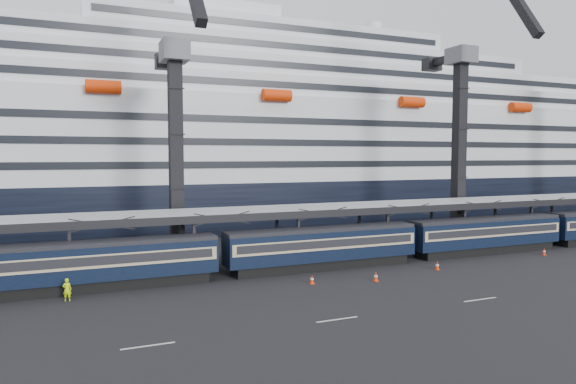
{
  "coord_description": "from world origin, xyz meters",
  "views": [
    {
      "loc": [
        -29.65,
        -32.9,
        10.62
      ],
      "look_at": [
        -11.58,
        10.0,
        7.37
      ],
      "focal_mm": 32.0,
      "sensor_mm": 36.0,
      "label": 1
    }
  ],
  "objects": [
    {
      "name": "ground",
      "position": [
        0.0,
        0.0,
        0.0
      ],
      "size": [
        260.0,
        260.0,
        0.0
      ],
      "primitive_type": "plane",
      "color": "black",
      "rests_on": "ground"
    },
    {
      "name": "train",
      "position": [
        -4.65,
        10.0,
        2.2
      ],
      "size": [
        133.05,
        3.0,
        4.05
      ],
      "color": "black",
      "rests_on": "ground"
    },
    {
      "name": "canopy",
      "position": [
        0.0,
        14.0,
        5.25
      ],
      "size": [
        130.0,
        6.25,
        5.53
      ],
      "color": "#919499",
      "rests_on": "ground"
    },
    {
      "name": "cruise_ship",
      "position": [
        -1.08,
        45.99,
        12.34
      ],
      "size": [
        214.09,
        28.84,
        34.0
      ],
      "color": "black",
      "rests_on": "ground"
    },
    {
      "name": "crane_dark_near",
      "position": [
        -20.0,
        18.59,
        11.93
      ],
      "size": [
        4.5,
        17.75,
        35.08
      ],
      "color": "#515359",
      "rests_on": "ground"
    },
    {
      "name": "crane_dark_mid",
      "position": [
        15.0,
        17.59,
        13.36
      ],
      "size": [
        4.5,
        18.24,
        39.64
      ],
      "color": "#515359",
      "rests_on": "ground"
    },
    {
      "name": "worker",
      "position": [
        -30.24,
        7.5,
        0.84
      ],
      "size": [
        0.69,
        0.53,
        1.69
      ],
      "primitive_type": "imported",
      "rotation": [
        0.0,
        0.0,
        2.92
      ],
      "color": "#D3FF0D",
      "rests_on": "ground"
    },
    {
      "name": "traffic_cone_c",
      "position": [
        -6.07,
        3.81,
        0.41
      ],
      "size": [
        0.42,
        0.42,
        0.84
      ],
      "color": "red",
      "rests_on": "ground"
    },
    {
      "name": "traffic_cone_d",
      "position": [
        -11.47,
        5.1,
        0.39
      ],
      "size": [
        0.39,
        0.39,
        0.79
      ],
      "color": "red",
      "rests_on": "ground"
    },
    {
      "name": "traffic_cone_e",
      "position": [
        1.65,
        5.35,
        0.4
      ],
      "size": [
        0.41,
        0.41,
        0.82
      ],
      "color": "red",
      "rests_on": "ground"
    },
    {
      "name": "traffic_cone_f",
      "position": [
        16.95,
        6.66,
        0.38
      ],
      "size": [
        0.38,
        0.38,
        0.76
      ],
      "color": "red",
      "rests_on": "ground"
    }
  ]
}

